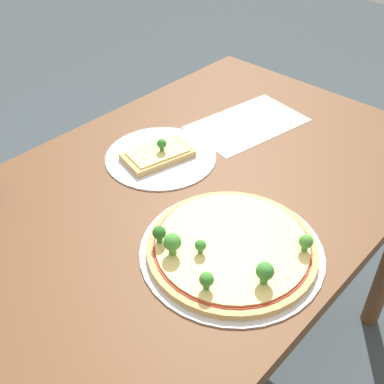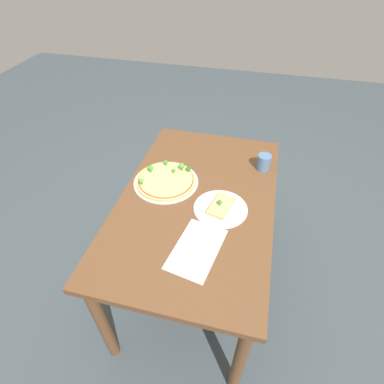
% 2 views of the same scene
% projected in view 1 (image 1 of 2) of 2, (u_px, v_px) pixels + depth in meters
% --- Properties ---
extents(ground_plane, '(8.00, 8.00, 0.00)m').
position_uv_depth(ground_plane, '(189.00, 369.00, 1.60)').
color(ground_plane, '#3D474C').
extents(dining_table, '(1.30, 0.82, 0.77)m').
position_uv_depth(dining_table, '(188.00, 220.00, 1.18)').
color(dining_table, brown).
rests_on(dining_table, ground_plane).
extents(pizza_tray_whole, '(0.37, 0.37, 0.07)m').
position_uv_depth(pizza_tray_whole, '(231.00, 248.00, 0.95)').
color(pizza_tray_whole, silver).
rests_on(pizza_tray_whole, dining_table).
extents(pizza_tray_slice, '(0.28, 0.28, 0.06)m').
position_uv_depth(pizza_tray_slice, '(159.00, 155.00, 1.20)').
color(pizza_tray_slice, silver).
rests_on(pizza_tray_slice, dining_table).
extents(paper_menu, '(0.35, 0.24, 0.00)m').
position_uv_depth(paper_menu, '(247.00, 124.00, 1.34)').
color(paper_menu, white).
rests_on(paper_menu, dining_table).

